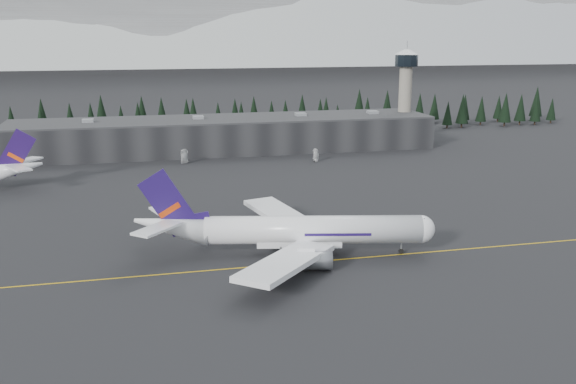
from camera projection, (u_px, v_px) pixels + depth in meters
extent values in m
plane|color=black|center=(311.00, 258.00, 129.56)|extent=(1400.00, 1400.00, 0.00)
cube|color=gold|center=(313.00, 262.00, 127.67)|extent=(400.00, 0.40, 0.02)
cube|color=black|center=(225.00, 135.00, 246.09)|extent=(160.00, 30.00, 12.00)
cube|color=#333335|center=(224.00, 119.00, 244.56)|extent=(160.00, 30.00, 0.60)
cylinder|color=gray|center=(405.00, 103.00, 263.31)|extent=(5.20, 5.20, 32.00)
cylinder|color=black|center=(407.00, 61.00, 259.13)|extent=(9.20, 9.20, 4.50)
cone|color=silver|center=(407.00, 52.00, 258.29)|extent=(10.00, 10.00, 2.00)
cube|color=black|center=(213.00, 119.00, 280.65)|extent=(360.00, 20.00, 15.00)
cylinder|color=white|center=(313.00, 230.00, 130.86)|extent=(44.32, 14.99, 5.75)
sphere|color=white|center=(421.00, 229.00, 131.27)|extent=(5.75, 5.75, 5.75)
cone|color=white|center=(172.00, 226.00, 130.12)|extent=(16.96, 9.04, 8.33)
cube|color=white|center=(284.00, 217.00, 145.54)|extent=(14.67, 27.94, 2.46)
cylinder|color=gray|center=(311.00, 230.00, 140.93)|extent=(6.86, 4.88, 3.64)
cube|color=white|center=(286.00, 262.00, 116.71)|extent=(23.21, 25.45, 2.46)
cylinder|color=gray|center=(316.00, 260.00, 122.33)|extent=(6.86, 4.88, 3.64)
cube|color=#20114F|center=(169.00, 203.00, 128.92)|extent=(11.97, 3.05, 14.28)
cube|color=#C3360B|center=(170.00, 210.00, 129.28)|extent=(4.68, 1.52, 3.52)
cube|color=white|center=(167.00, 212.00, 135.34)|extent=(7.32, 11.36, 0.48)
cube|color=white|center=(157.00, 229.00, 124.18)|extent=(10.29, 10.71, 0.48)
cylinder|color=black|center=(401.00, 247.00, 132.13)|extent=(0.48, 0.48, 2.88)
cylinder|color=black|center=(280.00, 241.00, 135.85)|extent=(0.48, 0.48, 2.88)
cylinder|color=black|center=(281.00, 255.00, 127.48)|extent=(0.48, 0.48, 2.88)
cone|color=white|center=(16.00, 169.00, 185.58)|extent=(15.90, 6.14, 8.13)
cube|color=#25104D|center=(16.00, 153.00, 184.51)|extent=(11.86, 0.86, 13.94)
cube|color=#DA450C|center=(16.00, 157.00, 184.81)|extent=(4.58, 0.68, 3.43)
cube|color=white|center=(18.00, 168.00, 180.28)|extent=(8.56, 11.07, 0.47)
cube|color=white|center=(26.00, 160.00, 190.96)|extent=(9.02, 10.97, 0.47)
imported|color=silver|center=(184.00, 162.00, 222.86)|extent=(3.21, 5.47, 1.43)
imported|color=silver|center=(316.00, 159.00, 226.21)|extent=(5.02, 3.95, 1.60)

